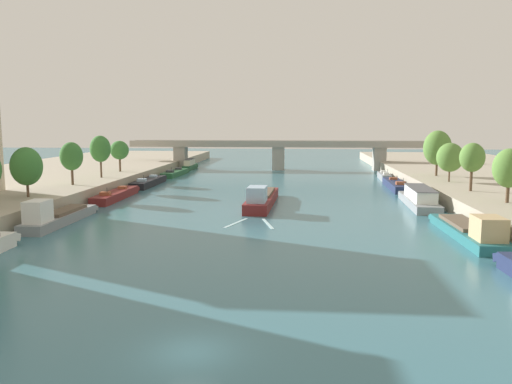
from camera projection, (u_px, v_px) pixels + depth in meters
ground_plane at (192, 352)px, 25.47m from camera, size 400.00×400.00×0.00m
quay_left at (8, 186)px, 83.19m from camera, size 36.00×170.00×2.15m
barge_midriver at (262, 198)px, 70.24m from camera, size 3.72×18.74×3.30m
wake_behind_barge at (252, 223)px, 58.03m from camera, size 5.60×5.99×0.03m
moored_boat_left_upstream at (57, 216)px, 57.17m from camera, size 2.78×15.00×3.35m
moored_boat_left_near at (116, 195)px, 76.53m from camera, size 2.69×15.47×2.26m
moored_boat_left_lone at (149, 182)px, 93.15m from camera, size 2.76×15.31×2.28m
moored_boat_left_end at (175, 173)px, 110.35m from camera, size 3.13×13.99×2.14m
moored_boat_left_far at (190, 165)px, 124.29m from camera, size 1.85×10.85×2.58m
moored_boat_right_upstream at (470, 230)px, 50.13m from camera, size 3.52×16.73×3.05m
moored_boat_right_far at (419, 198)px, 69.80m from camera, size 3.80×16.24×2.64m
moored_boat_right_near at (396, 185)px, 88.49m from camera, size 3.02×16.06×2.32m
moored_boat_right_midway at (384, 176)px, 102.80m from camera, size 2.15×10.14×2.33m
tree_left_nearest at (26, 166)px, 63.30m from camera, size 3.84×3.84×6.15m
tree_left_end_of_row at (71, 156)px, 75.61m from camera, size 3.31×3.31×6.30m
tree_left_past_mid at (100, 149)px, 85.60m from camera, size 3.40×3.40×7.00m
tree_left_distant at (119, 150)px, 96.24m from camera, size 3.43×3.43×5.76m
tree_right_third at (509, 168)px, 58.60m from camera, size 3.63×3.63×6.23m
tree_right_second at (472, 158)px, 68.55m from camera, size 3.27×3.27×6.47m
tree_right_nearest at (450, 157)px, 79.51m from camera, size 4.07×4.07×6.03m
tree_right_midway at (437, 148)px, 88.32m from camera, size 4.71×4.71×7.79m
bridge_far at (278, 151)px, 123.44m from camera, size 71.74×4.40×6.97m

